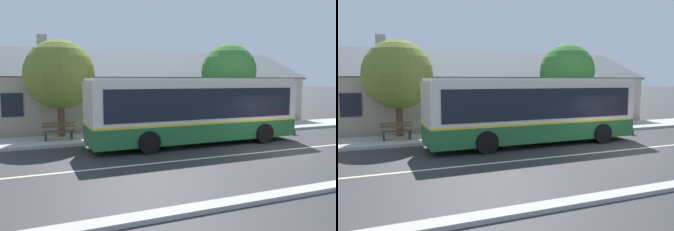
% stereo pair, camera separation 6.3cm
% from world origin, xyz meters
% --- Properties ---
extents(ground_plane, '(300.00, 300.00, 0.00)m').
position_xyz_m(ground_plane, '(0.00, 0.00, 0.00)').
color(ground_plane, '#2D2D30').
extents(sidewalk_far, '(60.00, 3.00, 0.15)m').
position_xyz_m(sidewalk_far, '(0.00, 6.00, 0.07)').
color(sidewalk_far, '#ADAAA3').
rests_on(sidewalk_far, ground).
extents(lane_divider_stripe, '(60.00, 0.16, 0.01)m').
position_xyz_m(lane_divider_stripe, '(0.00, 0.00, 0.00)').
color(lane_divider_stripe, beige).
rests_on(lane_divider_stripe, ground).
extents(community_building, '(25.05, 10.36, 6.50)m').
position_xyz_m(community_building, '(-2.92, 13.44, 1.80)').
color(community_building, tan).
rests_on(community_building, ground).
extents(transit_bus, '(10.70, 2.89, 3.27)m').
position_xyz_m(transit_bus, '(-2.95, 2.90, 1.76)').
color(transit_bus, '#236633').
rests_on(transit_bus, ground).
extents(bench_by_building, '(1.57, 0.51, 0.94)m').
position_xyz_m(bench_by_building, '(-9.28, 5.72, 0.56)').
color(bench_by_building, brown).
rests_on(bench_by_building, sidewalk_far).
extents(street_tree_primary, '(3.59, 3.59, 5.55)m').
position_xyz_m(street_tree_primary, '(1.65, 7.00, 3.65)').
color(street_tree_primary, '#4C3828').
rests_on(street_tree_primary, ground).
extents(street_tree_secondary, '(3.70, 3.70, 5.35)m').
position_xyz_m(street_tree_secondary, '(-9.04, 6.97, 3.48)').
color(street_tree_secondary, '#4C3828').
rests_on(street_tree_secondary, ground).
extents(bus_stop_sign, '(0.36, 0.07, 2.40)m').
position_xyz_m(bus_stop_sign, '(4.32, 4.99, 1.64)').
color(bus_stop_sign, gray).
rests_on(bus_stop_sign, sidewalk_far).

